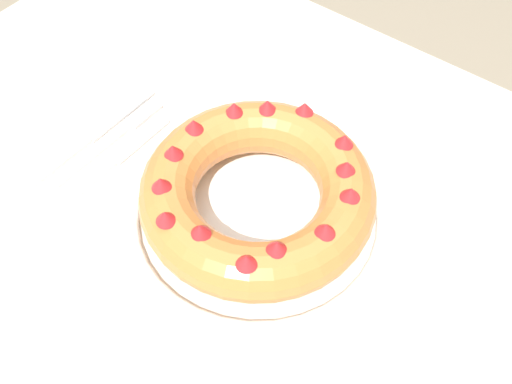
% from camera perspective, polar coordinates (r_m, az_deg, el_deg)
% --- Properties ---
extents(dining_table, '(1.31, 0.91, 0.76)m').
position_cam_1_polar(dining_table, '(0.90, -0.18, -6.55)').
color(dining_table, beige).
rests_on(dining_table, ground_plane).
extents(serving_dish, '(0.34, 0.34, 0.02)m').
position_cam_1_polar(serving_dish, '(0.81, 0.00, -2.02)').
color(serving_dish, white).
rests_on(serving_dish, dining_table).
extents(bundt_cake, '(0.31, 0.31, 0.09)m').
position_cam_1_polar(bundt_cake, '(0.77, 0.00, 0.04)').
color(bundt_cake, '#C67538').
rests_on(bundt_cake, serving_dish).
extents(fork, '(0.02, 0.21, 0.01)m').
position_cam_1_polar(fork, '(0.93, -13.18, 5.14)').
color(fork, white).
rests_on(fork, dining_table).
extents(serving_knife, '(0.02, 0.24, 0.01)m').
position_cam_1_polar(serving_knife, '(0.94, -15.84, 4.70)').
color(serving_knife, white).
rests_on(serving_knife, dining_table).
extents(cake_knife, '(0.02, 0.20, 0.01)m').
position_cam_1_polar(cake_knife, '(0.90, -13.48, 2.75)').
color(cake_knife, white).
rests_on(cake_knife, dining_table).
extents(side_bowl, '(0.17, 0.17, 0.04)m').
position_cam_1_polar(side_bowl, '(0.97, 13.81, 8.70)').
color(side_bowl, white).
rests_on(side_bowl, dining_table).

